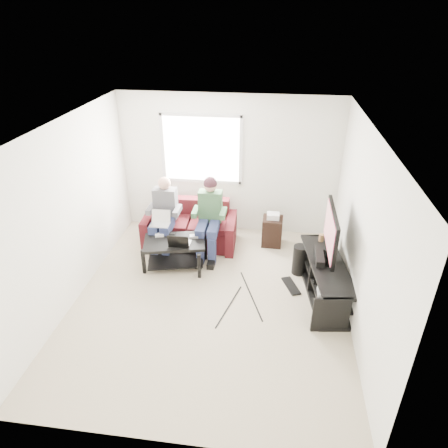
{
  "coord_description": "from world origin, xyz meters",
  "views": [
    {
      "loc": [
        0.83,
        -4.63,
        3.88
      ],
      "look_at": [
        0.13,
        0.6,
        0.99
      ],
      "focal_mm": 32.0,
      "sensor_mm": 36.0,
      "label": 1
    }
  ],
  "objects_px": {
    "subwoofer": "(299,260)",
    "end_table": "(272,230)",
    "coffee_table": "(175,247)",
    "tv_stand": "(325,280)",
    "sofa": "(191,228)",
    "tv": "(331,233)"
  },
  "relations": [
    {
      "from": "coffee_table",
      "to": "tv",
      "type": "distance_m",
      "value": 2.53
    },
    {
      "from": "sofa",
      "to": "subwoofer",
      "type": "height_order",
      "value": "sofa"
    },
    {
      "from": "coffee_table",
      "to": "tv_stand",
      "type": "distance_m",
      "value": 2.46
    },
    {
      "from": "tv_stand",
      "to": "sofa",
      "type": "bearing_deg",
      "value": 152.36
    },
    {
      "from": "coffee_table",
      "to": "tv_stand",
      "type": "xyz_separation_m",
      "value": [
        2.42,
        -0.42,
        -0.12
      ]
    },
    {
      "from": "tv_stand",
      "to": "tv",
      "type": "bearing_deg",
      "value": 91.47
    },
    {
      "from": "coffee_table",
      "to": "subwoofer",
      "type": "relative_size",
      "value": 2.14
    },
    {
      "from": "tv_stand",
      "to": "subwoofer",
      "type": "bearing_deg",
      "value": 126.95
    },
    {
      "from": "subwoofer",
      "to": "end_table",
      "type": "bearing_deg",
      "value": 118.32
    },
    {
      "from": "tv_stand",
      "to": "subwoofer",
      "type": "height_order",
      "value": "tv_stand"
    },
    {
      "from": "sofa",
      "to": "end_table",
      "type": "height_order",
      "value": "sofa"
    },
    {
      "from": "tv_stand",
      "to": "end_table",
      "type": "relative_size",
      "value": 2.76
    },
    {
      "from": "coffee_table",
      "to": "end_table",
      "type": "height_order",
      "value": "end_table"
    },
    {
      "from": "subwoofer",
      "to": "tv_stand",
      "type": "bearing_deg",
      "value": -53.05
    },
    {
      "from": "subwoofer",
      "to": "end_table",
      "type": "xyz_separation_m",
      "value": [
        -0.47,
        0.87,
        0.03
      ]
    },
    {
      "from": "sofa",
      "to": "coffee_table",
      "type": "distance_m",
      "value": 0.8
    },
    {
      "from": "sofa",
      "to": "end_table",
      "type": "xyz_separation_m",
      "value": [
        1.49,
        0.14,
        -0.01
      ]
    },
    {
      "from": "sofa",
      "to": "subwoofer",
      "type": "xyz_separation_m",
      "value": [
        1.96,
        -0.73,
        -0.04
      ]
    },
    {
      "from": "end_table",
      "to": "subwoofer",
      "type": "bearing_deg",
      "value": -61.68
    },
    {
      "from": "tv_stand",
      "to": "coffee_table",
      "type": "bearing_deg",
      "value": 170.12
    },
    {
      "from": "coffee_table",
      "to": "tv_stand",
      "type": "relative_size",
      "value": 0.63
    },
    {
      "from": "tv_stand",
      "to": "tv",
      "type": "height_order",
      "value": "tv"
    }
  ]
}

